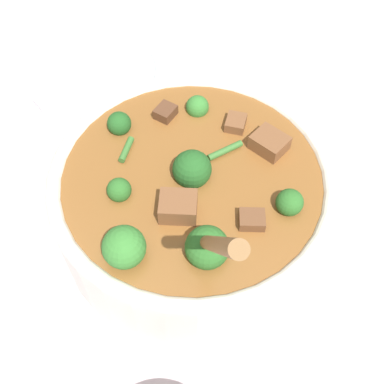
{
  "coord_description": "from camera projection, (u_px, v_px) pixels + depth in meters",
  "views": [
    {
      "loc": [
        -0.3,
        -0.05,
        0.48
      ],
      "look_at": [
        0.0,
        0.0,
        0.06
      ],
      "focal_mm": 45.0,
      "sensor_mm": 36.0,
      "label": 1
    }
  ],
  "objects": [
    {
      "name": "empty_plate",
      "position": [
        96.0,
        74.0,
        0.71
      ],
      "size": [
        0.2,
        0.2,
        0.02
      ],
      "color": "white",
      "rests_on": "ground_plane"
    },
    {
      "name": "ground_plane",
      "position": [
        192.0,
        224.0,
        0.57
      ],
      "size": [
        4.0,
        4.0,
        0.0
      ],
      "primitive_type": "plane",
      "color": "silver"
    },
    {
      "name": "stew_bowl",
      "position": [
        192.0,
        196.0,
        0.52
      ],
      "size": [
        0.33,
        0.3,
        0.27
      ],
      "color": "white",
      "rests_on": "ground_plane"
    }
  ]
}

